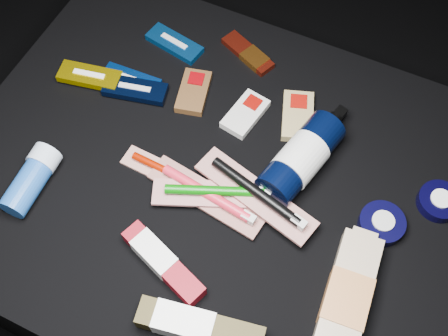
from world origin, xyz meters
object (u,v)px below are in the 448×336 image
at_px(bodywash_bottle, 348,292).
at_px(toothpaste_carton_red, 160,260).
at_px(deodorant_stick, 31,179).
at_px(lotion_bottle, 301,158).

relative_size(bodywash_bottle, toothpaste_carton_red, 1.19).
xyz_separation_m(bodywash_bottle, toothpaste_carton_red, (-0.31, -0.08, -0.00)).
distance_m(deodorant_stick, toothpaste_carton_red, 0.29).
relative_size(lotion_bottle, toothpaste_carton_red, 1.38).
distance_m(bodywash_bottle, deodorant_stick, 0.59).
bearing_deg(toothpaste_carton_red, bodywash_bottle, 35.02).
bearing_deg(lotion_bottle, toothpaste_carton_red, -104.38).
bearing_deg(toothpaste_carton_red, deodorant_stick, -166.72).
bearing_deg(lotion_bottle, deodorant_stick, -136.97).
xyz_separation_m(lotion_bottle, deodorant_stick, (-0.43, -0.24, -0.01)).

